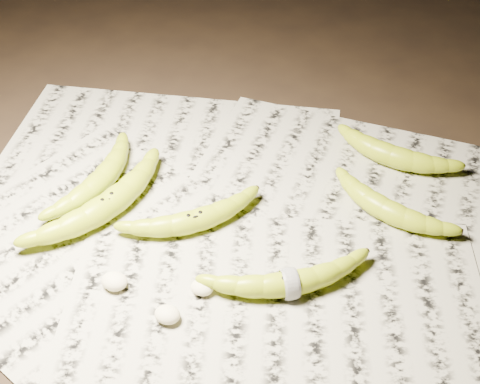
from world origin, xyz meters
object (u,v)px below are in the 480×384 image
(banana_center, at_px, (194,219))
(banana_upper_a, at_px, (385,207))
(banana_left_a, at_px, (107,204))
(banana_left_b, at_px, (101,178))
(banana_upper_b, at_px, (393,154))
(banana_taped, at_px, (290,282))

(banana_center, height_order, banana_upper_a, same)
(banana_left_a, relative_size, banana_left_b, 1.25)
(banana_left_b, bearing_deg, banana_left_a, -137.02)
(banana_left_a, distance_m, banana_left_b, 0.06)
(banana_upper_a, xyz_separation_m, banana_upper_b, (-0.01, 0.13, 0.00))
(banana_center, distance_m, banana_taped, 0.17)
(banana_center, relative_size, banana_upper_a, 1.06)
(banana_left_b, xyz_separation_m, banana_taped, (0.33, -0.10, -0.00))
(banana_center, bearing_deg, banana_upper_a, -16.55)
(banana_left_b, distance_m, banana_taped, 0.35)
(banana_left_b, height_order, banana_upper_b, same)
(banana_left_a, relative_size, banana_center, 1.24)
(banana_taped, xyz_separation_m, banana_upper_b, (0.08, 0.31, 0.00))
(banana_center, height_order, banana_taped, same)
(banana_left_a, distance_m, banana_center, 0.13)
(banana_center, bearing_deg, banana_taped, -63.42)
(banana_left_a, relative_size, banana_upper_a, 1.31)
(banana_left_a, distance_m, banana_upper_a, 0.41)
(banana_left_b, xyz_separation_m, banana_upper_a, (0.42, 0.08, -0.00))
(banana_left_b, height_order, banana_taped, banana_left_b)
(banana_center, xyz_separation_m, banana_taped, (0.16, -0.07, -0.00))
(banana_center, bearing_deg, banana_left_b, 127.27)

